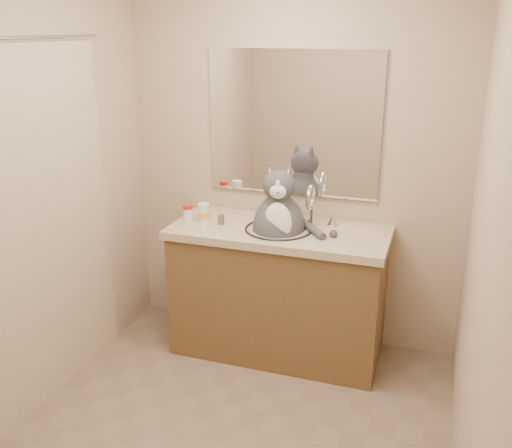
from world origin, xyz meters
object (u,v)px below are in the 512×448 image
at_px(pill_bottle_redcap, 188,213).
at_px(grey_canister, 221,219).
at_px(pill_bottle_orange, 204,213).
at_px(cat, 279,223).

bearing_deg(pill_bottle_redcap, grey_canister, 2.83).
relative_size(pill_bottle_orange, grey_canister, 1.92).
bearing_deg(grey_canister, cat, 2.58).
bearing_deg(cat, grey_canister, 170.06).
height_order(cat, pill_bottle_orange, cat).
height_order(cat, pill_bottle_redcap, cat).
height_order(cat, grey_canister, cat).
xyz_separation_m(pill_bottle_redcap, grey_canister, (0.22, 0.01, -0.02)).
relative_size(cat, pill_bottle_orange, 5.18).
bearing_deg(cat, pill_bottle_redcap, 170.16).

